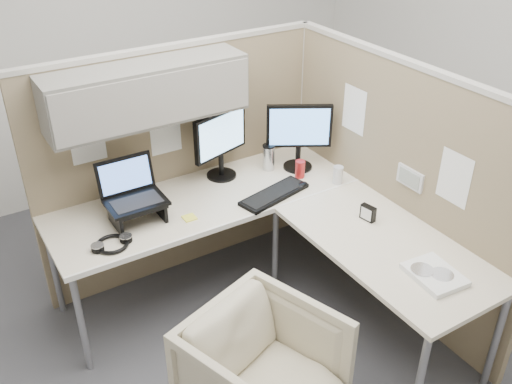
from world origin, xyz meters
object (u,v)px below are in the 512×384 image
monitor_left (220,139)px  office_chair (264,368)px  keyboard (274,194)px  desk (270,223)px

monitor_left → office_chair: bearing=-127.3°
monitor_left → keyboard: 0.51m
desk → monitor_left: 0.68m
desk → office_chair: bearing=-124.9°
desk → monitor_left: monitor_left is taller
office_chair → keyboard: 1.15m
keyboard → monitor_left: bearing=98.2°
monitor_left → keyboard: bearing=-85.9°
desk → keyboard: keyboard is taller
desk → monitor_left: (-0.00, 0.60, 0.32)m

